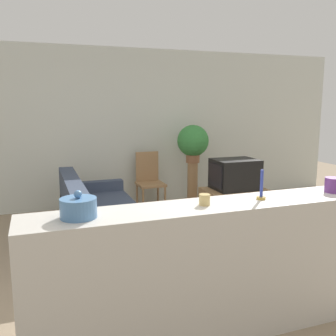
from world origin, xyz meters
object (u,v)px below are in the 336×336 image
Objects in this scene: potted_plant at (193,142)px; couch at (98,217)px; television at (235,174)px; decorative_bowl at (78,208)px; wooden_chair at (149,178)px.

couch is at bearing -149.08° from potted_plant.
decorative_bowl is (-2.55, -2.43, 0.38)m from television.
wooden_chair reaches higher than couch.
decorative_bowl is (-1.56, -3.57, 0.59)m from wooden_chair.
television is at bearing 2.28° from couch.
decorative_bowl reaches higher than couch.
couch is at bearing -177.72° from television.
decorative_bowl is at bearing -123.88° from potted_plant.
wooden_chair is 3.98× the size of decorative_bowl.
couch is 2.77× the size of television.
couch is 2.28m from potted_plant.
couch is at bearing -131.20° from wooden_chair.
wooden_chair is at bearing 66.38° from decorative_bowl.
potted_plant is 2.71× the size of decorative_bowl.
potted_plant reaches higher than couch.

